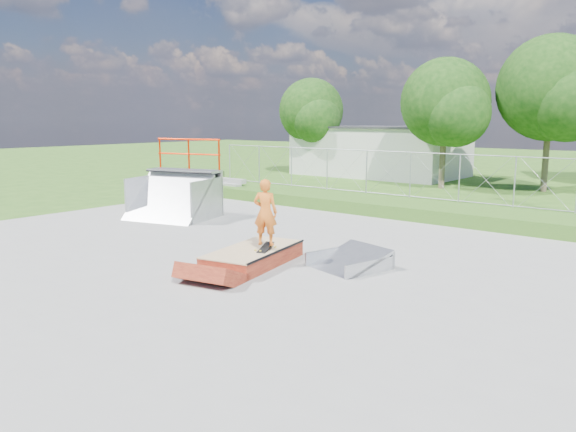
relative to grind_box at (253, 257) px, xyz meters
The scene contains 14 objects.
ground 1.05m from the grind_box, 161.96° to the right, with size 120.00×120.00×0.00m, color #305E1A.
concrete_pad 1.04m from the grind_box, 161.96° to the right, with size 20.00×16.00×0.04m, color gray.
grass_berm 9.23m from the grind_box, 96.05° to the left, with size 24.00×3.00×0.50m, color #305E1A.
grind_box is the anchor object (origin of this frame).
quarter_pipe 7.41m from the grind_box, 156.20° to the left, with size 2.84×2.41×2.84m, color #9FA1A6, non-canonical shape.
flat_bank_ramp 2.35m from the grind_box, 30.05° to the left, with size 1.51×1.62×0.46m, color #9FA1A6, non-canonical shape.
skateboard 0.42m from the grind_box, 17.33° to the left, with size 0.22×0.80×0.02m, color black.
skater 1.11m from the grind_box, 17.33° to the left, with size 0.59×0.39×1.62m, color orange.
concrete_stairs 12.65m from the grind_box, 138.50° to the left, with size 1.50×1.60×0.80m, color gray, non-canonical shape.
chain_link_fence 10.30m from the grind_box, 95.46° to the left, with size 20.00×0.06×1.80m, color #9EA2A7, non-canonical shape.
utility_building_flat 23.50m from the grind_box, 112.48° to the left, with size 10.00×6.00×3.00m, color silver.
tree_left_near 18.18m from the grind_box, 98.84° to the left, with size 4.76×4.48×6.65m.
tree_center 20.12m from the grind_box, 84.69° to the left, with size 5.44×5.12×7.60m.
tree_left_far 23.61m from the grind_box, 123.13° to the left, with size 4.42×4.16×6.18m.
Camera 1 is at (10.15, -9.60, 3.57)m, focal length 35.00 mm.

